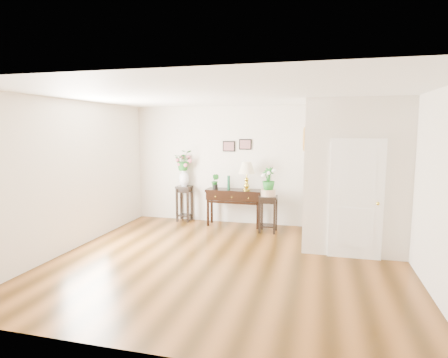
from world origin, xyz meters
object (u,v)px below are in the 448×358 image
(table_lamp, at_px, (247,175))
(plant_stand_b, at_px, (268,214))
(plant_stand_a, at_px, (184,203))
(console_table, at_px, (234,208))

(table_lamp, relative_size, plant_stand_b, 0.81)
(plant_stand_a, bearing_deg, plant_stand_b, -12.84)
(console_table, relative_size, plant_stand_b, 1.61)
(console_table, xyz_separation_m, plant_stand_a, (-1.29, 0.16, 0.01))
(console_table, height_order, table_lamp, table_lamp)
(table_lamp, distance_m, plant_stand_a, 1.78)
(console_table, height_order, plant_stand_b, console_table)
(table_lamp, bearing_deg, plant_stand_b, -30.84)
(table_lamp, bearing_deg, console_table, 180.00)
(table_lamp, distance_m, plant_stand_b, 1.04)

